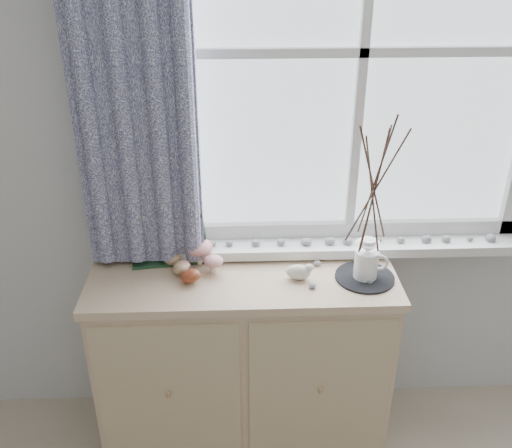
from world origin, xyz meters
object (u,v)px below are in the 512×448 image
(sideboard, at_px, (244,360))
(botanical_book, at_px, (167,239))
(toadstool_cluster, at_px, (200,253))
(twig_pitcher, at_px, (374,184))

(sideboard, bearing_deg, botanical_book, 162.23)
(sideboard, xyz_separation_m, botanical_book, (-0.29, 0.09, 0.54))
(botanical_book, bearing_deg, sideboard, -25.34)
(toadstool_cluster, height_order, twig_pitcher, twig_pitcher)
(botanical_book, bearing_deg, twig_pitcher, -17.11)
(toadstool_cluster, bearing_deg, botanical_book, 172.58)
(botanical_book, height_order, twig_pitcher, twig_pitcher)
(botanical_book, relative_size, twig_pitcher, 0.49)
(sideboard, height_order, toadstool_cluster, toadstool_cluster)
(sideboard, relative_size, toadstool_cluster, 6.37)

